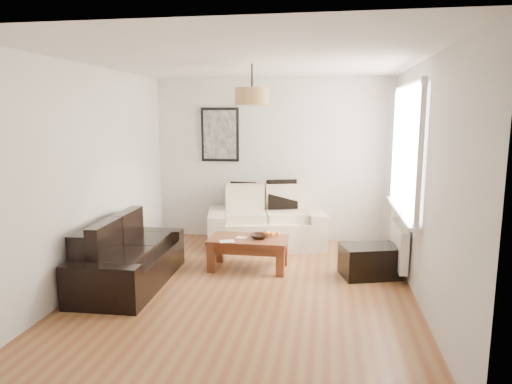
% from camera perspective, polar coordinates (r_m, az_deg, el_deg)
% --- Properties ---
extents(floor, '(4.50, 4.50, 0.00)m').
position_cam_1_polar(floor, '(5.47, -1.01, -11.97)').
color(floor, brown).
rests_on(floor, ground).
extents(ceiling, '(3.80, 4.50, 0.00)m').
position_cam_1_polar(ceiling, '(5.12, -1.10, 16.20)').
color(ceiling, white).
rests_on(ceiling, floor).
extents(wall_back, '(3.80, 0.04, 2.60)m').
position_cam_1_polar(wall_back, '(7.35, 2.03, 4.06)').
color(wall_back, silver).
rests_on(wall_back, floor).
extents(wall_front, '(3.80, 0.04, 2.60)m').
position_cam_1_polar(wall_front, '(2.99, -8.66, -4.35)').
color(wall_front, silver).
rests_on(wall_front, floor).
extents(wall_left, '(0.04, 4.50, 2.60)m').
position_cam_1_polar(wall_left, '(5.78, -19.95, 1.95)').
color(wall_left, silver).
rests_on(wall_left, floor).
extents(wall_right, '(0.04, 4.50, 2.60)m').
position_cam_1_polar(wall_right, '(5.16, 20.21, 1.07)').
color(wall_right, silver).
rests_on(wall_right, floor).
extents(window_bay, '(0.14, 1.90, 1.60)m').
position_cam_1_polar(window_bay, '(5.90, 18.53, 5.11)').
color(window_bay, white).
rests_on(window_bay, wall_right).
extents(radiator, '(0.10, 0.90, 0.52)m').
position_cam_1_polar(radiator, '(6.10, 17.54, -6.35)').
color(radiator, white).
rests_on(radiator, wall_right).
extents(poster, '(0.62, 0.04, 0.87)m').
position_cam_1_polar(poster, '(7.44, -4.54, 7.20)').
color(poster, black).
rests_on(poster, wall_back).
extents(pendant_shade, '(0.40, 0.40, 0.20)m').
position_cam_1_polar(pendant_shade, '(5.39, -0.51, 11.93)').
color(pendant_shade, tan).
rests_on(pendant_shade, ceiling).
extents(loveseat_cream, '(1.94, 1.34, 0.88)m').
position_cam_1_polar(loveseat_cream, '(7.03, 1.24, -3.31)').
color(loveseat_cream, beige).
rests_on(loveseat_cream, floor).
extents(sofa_leather, '(0.89, 1.75, 0.75)m').
position_cam_1_polar(sofa_leather, '(5.69, -15.63, -7.50)').
color(sofa_leather, black).
rests_on(sofa_leather, floor).
extents(coffee_table, '(1.03, 0.57, 0.42)m').
position_cam_1_polar(coffee_table, '(6.05, -0.95, -7.71)').
color(coffee_table, brown).
rests_on(coffee_table, floor).
extents(ottoman, '(0.80, 0.63, 0.40)m').
position_cam_1_polar(ottoman, '(5.95, 14.13, -8.43)').
color(ottoman, black).
rests_on(ottoman, floor).
extents(cushion_left, '(0.42, 0.17, 0.41)m').
position_cam_1_polar(cushion_left, '(7.24, -1.64, -0.38)').
color(cushion_left, black).
rests_on(cushion_left, loveseat_cream).
extents(cushion_right, '(0.49, 0.27, 0.46)m').
position_cam_1_polar(cushion_right, '(7.14, 3.29, -0.32)').
color(cushion_right, black).
rests_on(cushion_right, loveseat_cream).
extents(fruit_bowl, '(0.25, 0.25, 0.06)m').
position_cam_1_polar(fruit_bowl, '(5.96, 0.45, -5.61)').
color(fruit_bowl, black).
rests_on(fruit_bowl, coffee_table).
extents(orange_a, '(0.07, 0.07, 0.06)m').
position_cam_1_polar(orange_a, '(6.02, 2.05, -5.35)').
color(orange_a, orange).
rests_on(orange_a, fruit_bowl).
extents(orange_b, '(0.07, 0.07, 0.06)m').
position_cam_1_polar(orange_b, '(6.05, 2.76, -5.27)').
color(orange_b, orange).
rests_on(orange_b, fruit_bowl).
extents(orange_c, '(0.10, 0.10, 0.09)m').
position_cam_1_polar(orange_c, '(6.05, 1.34, -5.26)').
color(orange_c, orange).
rests_on(orange_c, fruit_bowl).
extents(papers, '(0.22, 0.19, 0.01)m').
position_cam_1_polar(papers, '(5.85, -3.67, -6.19)').
color(papers, white).
rests_on(papers, coffee_table).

